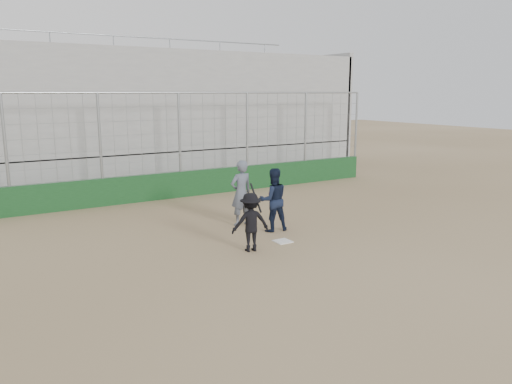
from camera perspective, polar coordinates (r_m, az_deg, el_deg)
ground at (r=13.73m, az=3.07°, el=-5.70°), size 90.00×90.00×0.00m
home_plate at (r=13.72m, az=3.07°, el=-5.65°), size 0.44×0.44×0.02m
backstop at (r=19.54m, az=-8.61°, el=2.20°), size 18.10×0.25×4.04m
bleachers at (r=23.97m, az=-13.44°, el=8.42°), size 20.25×6.70×6.98m
batter_at_plate at (r=12.76m, az=-0.63°, el=-3.45°), size 1.08×0.82×1.70m
catcher_crouched at (r=14.58m, az=1.98°, el=-2.12°), size 1.00×0.83×1.25m
umpire at (r=15.20m, az=-1.71°, el=-0.49°), size 0.76×0.53×1.81m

